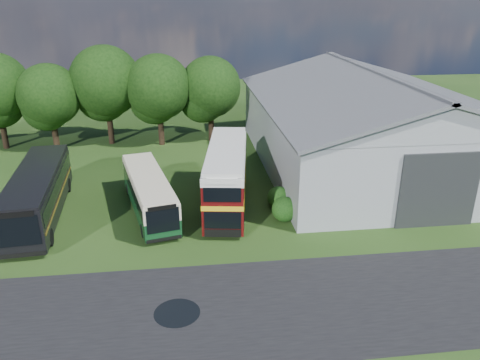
{
  "coord_description": "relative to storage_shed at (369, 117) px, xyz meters",
  "views": [
    {
      "loc": [
        -0.78,
        -21.39,
        14.14
      ],
      "look_at": [
        2.88,
        8.0,
        2.19
      ],
      "focal_mm": 35.0,
      "sensor_mm": 36.0,
      "label": 1
    }
  ],
  "objects": [
    {
      "name": "puddle",
      "position": [
        -16.5,
        -18.98,
        -4.17
      ],
      "size": [
        2.2,
        2.2,
        0.01
      ],
      "primitive_type": "cylinder",
      "color": "black",
      "rests_on": "ground"
    },
    {
      "name": "asphalt_road",
      "position": [
        -12.0,
        -18.98,
        -4.17
      ],
      "size": [
        60.0,
        8.0,
        0.02
      ],
      "primitive_type": "cube",
      "color": "black",
      "rests_on": "ground"
    },
    {
      "name": "ground",
      "position": [
        -15.0,
        -15.98,
        -4.17
      ],
      "size": [
        120.0,
        120.0,
        0.0
      ],
      "primitive_type": "plane",
      "color": "#1D3A12",
      "rests_on": "ground"
    },
    {
      "name": "bus_maroon_double",
      "position": [
        -12.98,
        -7.37,
        -1.98
      ],
      "size": [
        4.06,
        10.47,
        4.38
      ],
      "rotation": [
        0.0,
        0.0,
        -0.15
      ],
      "color": "black",
      "rests_on": "ground"
    },
    {
      "name": "bus_dark_single",
      "position": [
        -25.57,
        -7.56,
        -2.44
      ],
      "size": [
        3.69,
        11.96,
        3.25
      ],
      "rotation": [
        0.0,
        0.0,
        0.08
      ],
      "color": "black",
      "rests_on": "ground"
    },
    {
      "name": "tree_left_b",
      "position": [
        -28.0,
        7.52,
        1.09
      ],
      "size": [
        5.78,
        5.78,
        8.16
      ],
      "color": "black",
      "rests_on": "ground"
    },
    {
      "name": "storage_shed",
      "position": [
        0.0,
        0.0,
        0.0
      ],
      "size": [
        18.8,
        24.8,
        8.15
      ],
      "color": "gray",
      "rests_on": "ground"
    },
    {
      "name": "shrub_front",
      "position": [
        -9.4,
        -9.98,
        -4.17
      ],
      "size": [
        1.7,
        1.7,
        1.7
      ],
      "primitive_type": "sphere",
      "color": "#194714",
      "rests_on": "ground"
    },
    {
      "name": "tree_right_a",
      "position": [
        -18.0,
        7.82,
        1.52
      ],
      "size": [
        6.26,
        6.26,
        8.83
      ],
      "color": "black",
      "rests_on": "ground"
    },
    {
      "name": "shrub_mid",
      "position": [
        -9.4,
        -7.98,
        -4.17
      ],
      "size": [
        1.6,
        1.6,
        1.6
      ],
      "primitive_type": "sphere",
      "color": "#194714",
      "rests_on": "ground"
    },
    {
      "name": "tree_mid",
      "position": [
        -23.0,
        8.82,
        2.02
      ],
      "size": [
        6.8,
        6.8,
        9.6
      ],
      "color": "black",
      "rests_on": "ground"
    },
    {
      "name": "bus_green_single",
      "position": [
        -18.34,
        -7.65,
        -2.72
      ],
      "size": [
        4.4,
        10.08,
        2.71
      ],
      "rotation": [
        0.0,
        0.0,
        0.22
      ],
      "color": "black",
      "rests_on": "ground"
    },
    {
      "name": "tree_right_b",
      "position": [
        -13.0,
        8.62,
        1.27
      ],
      "size": [
        5.98,
        5.98,
        8.45
      ],
      "color": "black",
      "rests_on": "ground"
    }
  ]
}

